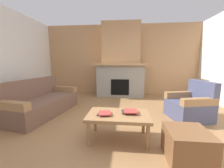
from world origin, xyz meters
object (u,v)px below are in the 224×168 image
Objects in this scene: couch at (41,103)px; coffee_table at (118,117)px; armchair at (190,106)px; ottoman at (187,145)px; fireplace at (121,65)px.

couch is 2.15m from coffee_table.
armchair is at bearing 1.29° from couch.
armchair is 1.76× the size of ottoman.
fireplace is 2.97m from couch.
fireplace is at bearing 49.36° from couch.
couch is at bearing -130.64° from fireplace.
couch reaches higher than ottoman.
coffee_table is (0.09, -3.08, -0.79)m from fireplace.
armchair is at bearing 65.32° from ottoman.
armchair is 1.86m from coffee_table.
coffee_table is 1.92× the size of ottoman.
armchair is 0.92× the size of coffee_table.
couch is at bearing 154.52° from coffee_table.
ottoman is at bearing -23.76° from coffee_table.
fireplace is at bearing 106.06° from ottoman.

